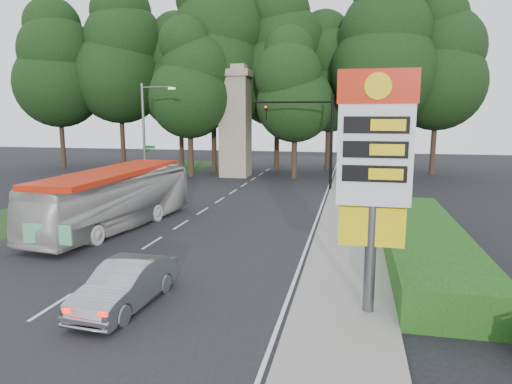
% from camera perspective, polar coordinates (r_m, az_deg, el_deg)
% --- Properties ---
extents(ground, '(120.00, 120.00, 0.00)m').
position_cam_1_polar(ground, '(14.89, -25.36, -13.69)').
color(ground, black).
rests_on(ground, ground).
extents(road_surface, '(14.00, 80.00, 0.02)m').
position_cam_1_polar(road_surface, '(24.97, -8.51, -3.56)').
color(road_surface, black).
rests_on(road_surface, ground).
extents(sidewalk_right, '(3.00, 80.00, 0.12)m').
position_cam_1_polar(sidewalk_right, '(23.41, 11.42, -4.40)').
color(sidewalk_right, gray).
rests_on(sidewalk_right, ground).
extents(grass_verge_left, '(5.00, 50.00, 0.02)m').
position_cam_1_polar(grass_verge_left, '(34.44, -19.90, -0.39)').
color(grass_verge_left, '#193814').
rests_on(grass_verge_left, ground).
extents(hedge, '(3.00, 14.00, 1.20)m').
position_cam_1_polar(hedge, '(19.62, 20.15, -5.93)').
color(hedge, '#194612').
rests_on(hedge, ground).
extents(gas_station_pylon, '(2.10, 0.45, 6.85)m').
position_cam_1_polar(gas_station_pylon, '(12.80, 14.59, 3.87)').
color(gas_station_pylon, '#59595E').
rests_on(gas_station_pylon, ground).
extents(traffic_signal_mast, '(6.10, 0.35, 7.20)m').
position_cam_1_polar(traffic_signal_mast, '(34.87, 7.28, 7.94)').
color(traffic_signal_mast, black).
rests_on(traffic_signal_mast, ground).
extents(streetlight_signs, '(2.75, 0.98, 8.00)m').
position_cam_1_polar(streetlight_signs, '(36.30, -13.54, 7.45)').
color(streetlight_signs, '#59595E').
rests_on(streetlight_signs, ground).
extents(monument, '(3.00, 3.00, 10.05)m').
position_cam_1_polar(monument, '(42.10, -2.59, 8.87)').
color(monument, gray).
rests_on(monument, ground).
extents(tree_far_west, '(8.96, 8.96, 17.60)m').
position_cam_1_polar(tree_far_west, '(53.63, -23.60, 14.24)').
color(tree_far_west, '#2D2116').
rests_on(tree_far_west, ground).
extents(tree_west_mid, '(9.80, 9.80, 19.25)m').
position_cam_1_polar(tree_west_mid, '(52.29, -16.78, 15.86)').
color(tree_west_mid, '#2D2116').
rests_on(tree_west_mid, ground).
extents(tree_west_near, '(8.40, 8.40, 16.50)m').
position_cam_1_polar(tree_west_near, '(51.42, -9.52, 14.37)').
color(tree_west_near, '#2D2116').
rests_on(tree_west_near, ground).
extents(tree_center_left, '(10.08, 10.08, 19.80)m').
position_cam_1_polar(tree_center_left, '(46.25, -5.45, 17.51)').
color(tree_center_left, '#2D2116').
rests_on(tree_center_left, ground).
extents(tree_center_right, '(9.24, 9.24, 18.15)m').
position_cam_1_polar(tree_center_right, '(46.67, 2.68, 16.22)').
color(tree_center_right, '#2D2116').
rests_on(tree_center_right, ground).
extents(tree_east_near, '(8.12, 8.12, 15.95)m').
position_cam_1_polar(tree_east_near, '(47.97, 9.17, 14.33)').
color(tree_east_near, '#2D2116').
rests_on(tree_east_near, ground).
extents(tree_east_mid, '(9.52, 9.52, 18.70)m').
position_cam_1_polar(tree_east_mid, '(44.16, 15.72, 16.70)').
color(tree_east_mid, '#2D2116').
rests_on(tree_east_mid, ground).
extents(tree_far_east, '(8.68, 8.68, 17.05)m').
position_cam_1_polar(tree_far_east, '(46.56, 21.86, 14.75)').
color(tree_far_east, '#2D2116').
rests_on(tree_far_east, ground).
extents(tree_monument_left, '(7.28, 7.28, 14.30)m').
position_cam_1_polar(tree_monument_left, '(42.45, -8.36, 13.62)').
color(tree_monument_left, '#2D2116').
rests_on(tree_monument_left, ground).
extents(tree_monument_right, '(6.72, 6.72, 13.20)m').
position_cam_1_polar(tree_monument_right, '(40.63, 4.92, 12.92)').
color(tree_monument_right, '#2D2116').
rests_on(tree_monument_right, ground).
extents(transit_bus, '(3.94, 10.89, 2.97)m').
position_cam_1_polar(transit_bus, '(23.83, -17.27, -0.91)').
color(transit_bus, beige).
rests_on(transit_bus, ground).
extents(sedan_silver, '(1.71, 4.25, 1.37)m').
position_cam_1_polar(sedan_silver, '(14.33, -16.00, -11.08)').
color(sedan_silver, '#999BA0').
rests_on(sedan_silver, ground).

